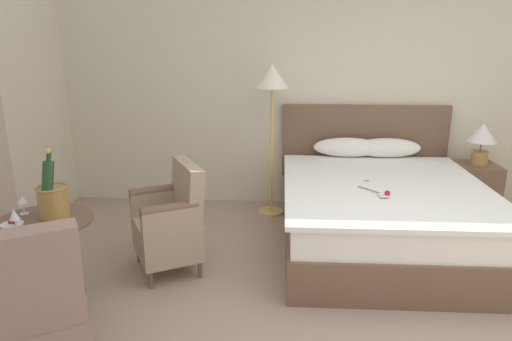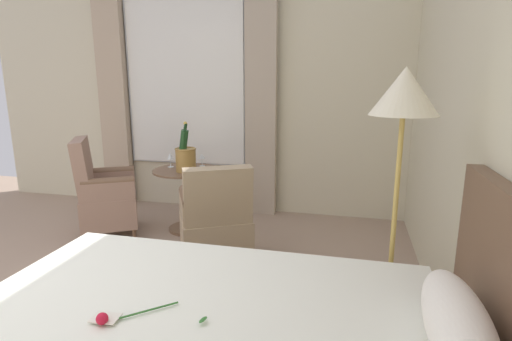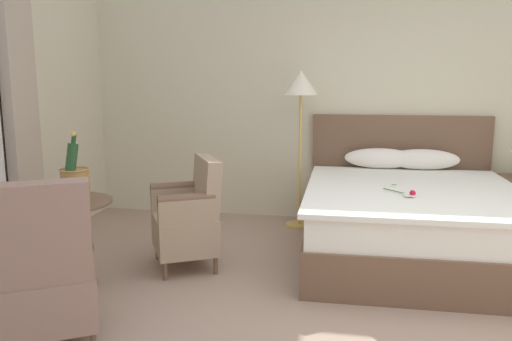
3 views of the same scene
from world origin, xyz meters
TOP-DOWN VIEW (x-y plane):
  - ground_plane at (0.00, 0.00)m, footprint 8.08×8.08m
  - wall_headboard_side at (0.00, 2.68)m, footprint 6.70×0.12m
  - bed at (0.17, 1.53)m, footprint 1.87×2.25m
  - floor_lamp_brass at (-0.88, 2.24)m, footprint 0.36×0.36m
  - side_table_round at (-2.45, 0.31)m, footprint 0.69×0.69m
  - champagne_bucket at (-2.38, 0.35)m, footprint 0.22×0.22m
  - wine_glass_near_bucket at (-2.64, 0.42)m, footprint 0.07×0.07m
  - wine_glass_near_edge at (-2.52, 0.11)m, footprint 0.07×0.07m
  - snack_plate at (-2.62, 0.21)m, footprint 0.15×0.15m
  - armchair_by_window at (-1.69, 0.90)m, footprint 0.72×0.74m
  - armchair_facing_bed at (-2.14, -0.48)m, footprint 0.79×0.78m

SIDE VIEW (x-z plane):
  - ground_plane at x=0.00m, z-range 0.00..0.00m
  - bed at x=0.17m, z-range -0.25..0.94m
  - side_table_round at x=-2.45m, z-range 0.08..0.75m
  - armchair_facing_bed at x=-2.14m, z-range -0.09..0.93m
  - armchair_by_window at x=-1.69m, z-range -0.03..0.89m
  - snack_plate at x=-2.62m, z-range 0.66..0.70m
  - wine_glass_near_bucket at x=-2.64m, z-range 0.70..0.84m
  - wine_glass_near_edge at x=-2.52m, z-range 0.70..0.86m
  - champagne_bucket at x=-2.38m, z-range 0.57..1.08m
  - floor_lamp_brass at x=-0.88m, z-range 0.58..2.23m
  - wall_headboard_side at x=0.00m, z-range 0.00..2.95m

